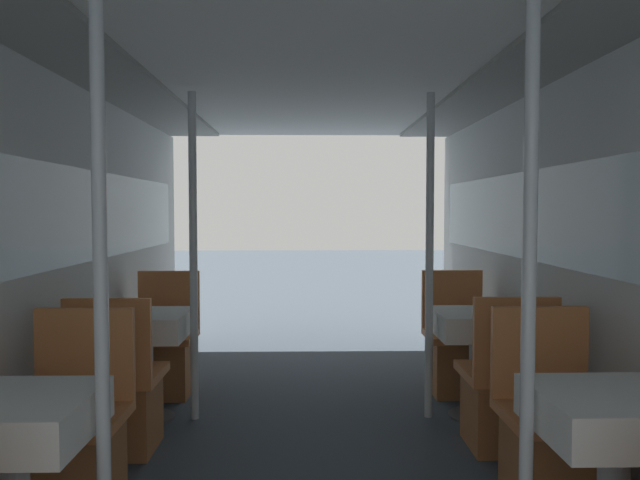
{
  "coord_description": "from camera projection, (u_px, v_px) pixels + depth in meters",
  "views": [
    {
      "loc": [
        -0.04,
        -1.34,
        1.38
      ],
      "look_at": [
        0.06,
        3.05,
        1.17
      ],
      "focal_mm": 35.0,
      "sensor_mm": 36.0,
      "label": 1
    }
  ],
  "objects": [
    {
      "name": "dining_table_left_0",
      "position": [
        12.0,
        432.0,
        2.26
      ],
      "size": [
        0.57,
        0.57,
        0.71
      ],
      "color": "#4C4C51",
      "rests_on": "ground_plane"
    },
    {
      "name": "support_pole_left_1",
      "position": [
        193.0,
        257.0,
        4.08
      ],
      "size": [
        0.05,
        0.05,
        2.15
      ],
      "color": "silver",
      "rests_on": "ground_plane"
    },
    {
      "name": "chair_left_near_1",
      "position": [
        119.0,
        403.0,
        3.55
      ],
      "size": [
        0.47,
        0.47,
        0.91
      ],
      "color": "#9C5B31",
      "rests_on": "ground_plane"
    },
    {
      "name": "support_pole_left_0",
      "position": [
        101.0,
        295.0,
        2.24
      ],
      "size": [
        0.05,
        0.05,
        2.15
      ],
      "color": "silver",
      "rests_on": "ground_plane"
    },
    {
      "name": "wall_right",
      "position": [
        586.0,
        261.0,
        3.34
      ],
      "size": [
        0.05,
        6.72,
        2.15
      ],
      "color": "silver",
      "rests_on": "ground_plane"
    },
    {
      "name": "chair_right_far_0",
      "position": [
        553.0,
        448.0,
        2.88
      ],
      "size": [
        0.47,
        0.47,
        0.91
      ],
      "rotation": [
        0.0,
        0.0,
        3.14
      ],
      "color": "#9C5B31",
      "rests_on": "ground_plane"
    },
    {
      "name": "dining_table_right_0",
      "position": [
        615.0,
        428.0,
        2.31
      ],
      "size": [
        0.57,
        0.57,
        0.71
      ],
      "color": "#4C4C51",
      "rests_on": "ground_plane"
    },
    {
      "name": "dining_table_left_1",
      "position": [
        144.0,
        333.0,
        4.1
      ],
      "size": [
        0.57,
        0.57,
        0.71
      ],
      "color": "#4C4C51",
      "rests_on": "ground_plane"
    },
    {
      "name": "chair_right_far_1",
      "position": [
        457.0,
        355.0,
        4.72
      ],
      "size": [
        0.47,
        0.47,
        0.91
      ],
      "rotation": [
        0.0,
        0.0,
        3.14
      ],
      "color": "#9C5B31",
      "rests_on": "ground_plane"
    },
    {
      "name": "support_pole_right_0",
      "position": [
        529.0,
        294.0,
        2.28
      ],
      "size": [
        0.05,
        0.05,
        2.15
      ],
      "color": "silver",
      "rests_on": "ground_plane"
    },
    {
      "name": "chair_left_far_0",
      "position": [
        72.0,
        452.0,
        2.83
      ],
      "size": [
        0.47,
        0.47,
        0.91
      ],
      "rotation": [
        0.0,
        0.0,
        3.14
      ],
      "color": "#9C5B31",
      "rests_on": "ground_plane"
    },
    {
      "name": "support_pole_right_1",
      "position": [
        430.0,
        257.0,
        4.11
      ],
      "size": [
        0.05,
        0.05,
        2.15
      ],
      "color": "silver",
      "rests_on": "ground_plane"
    },
    {
      "name": "ceiling_panel",
      "position": [
        313.0,
        55.0,
        3.26
      ],
      "size": [
        2.94,
        6.72,
        0.07
      ],
      "color": "white",
      "rests_on": "wall_left"
    },
    {
      "name": "wall_left",
      "position": [
        35.0,
        262.0,
        3.28
      ],
      "size": [
        0.05,
        6.72,
        2.15
      ],
      "color": "silver",
      "rests_on": "ground_plane"
    },
    {
      "name": "chair_right_near_1",
      "position": [
        504.0,
        400.0,
        3.6
      ],
      "size": [
        0.47,
        0.47,
        0.91
      ],
      "color": "#9C5B31",
      "rests_on": "ground_plane"
    },
    {
      "name": "dining_table_right_1",
      "position": [
        478.0,
        331.0,
        4.14
      ],
      "size": [
        0.57,
        0.57,
        0.71
      ],
      "color": "#4C4C51",
      "rests_on": "ground_plane"
    },
    {
      "name": "chair_left_far_1",
      "position": [
        164.0,
        357.0,
        4.67
      ],
      "size": [
        0.47,
        0.47,
        0.91
      ],
      "rotation": [
        0.0,
        0.0,
        3.14
      ],
      "color": "#9C5B31",
      "rests_on": "ground_plane"
    }
  ]
}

